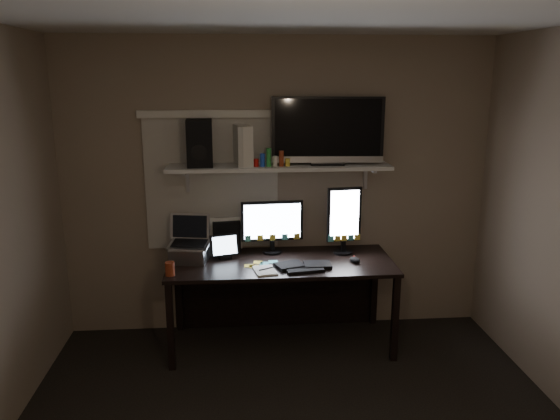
{
  "coord_description": "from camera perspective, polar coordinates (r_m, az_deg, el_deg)",
  "views": [
    {
      "loc": [
        -0.34,
        -2.72,
        2.19
      ],
      "look_at": [
        -0.02,
        1.25,
        1.2
      ],
      "focal_mm": 35.0,
      "sensor_mm": 36.0,
      "label": 1
    }
  ],
  "objects": [
    {
      "name": "tv",
      "position": [
        4.42,
        5.0,
        8.22
      ],
      "size": [
        0.91,
        0.22,
        0.54
      ],
      "primitive_type": "cube",
      "rotation": [
        0.0,
        0.0,
        -0.06
      ],
      "color": "black",
      "rests_on": "wall_shelf"
    },
    {
      "name": "window_blinds",
      "position": [
        4.6,
        -7.12,
        2.71
      ],
      "size": [
        1.1,
        0.02,
        1.1
      ],
      "primitive_type": "cube",
      "color": "beige",
      "rests_on": "back_wall"
    },
    {
      "name": "bottles",
      "position": [
        4.33,
        -0.85,
        5.56
      ],
      "size": [
        0.24,
        0.1,
        0.15
      ],
      "primitive_type": null,
      "rotation": [
        0.0,
        0.0,
        0.19
      ],
      "color": "#A50F0C",
      "rests_on": "wall_shelf"
    },
    {
      "name": "sticky_notes",
      "position": [
        4.3,
        -2.48,
        -5.87
      ],
      "size": [
        0.32,
        0.24,
        0.0
      ],
      "primitive_type": null,
      "rotation": [
        0.0,
        0.0,
        0.06
      ],
      "color": "yellow",
      "rests_on": "desk"
    },
    {
      "name": "monitor_portrait",
      "position": [
        4.55,
        6.7,
        -1.07
      ],
      "size": [
        0.29,
        0.09,
        0.57
      ],
      "primitive_type": "cube",
      "rotation": [
        0.0,
        0.0,
        0.11
      ],
      "color": "black",
      "rests_on": "desk"
    },
    {
      "name": "mouse",
      "position": [
        4.42,
        7.81,
        -5.17
      ],
      "size": [
        0.1,
        0.12,
        0.04
      ],
      "primitive_type": "ellipsoid",
      "rotation": [
        0.0,
        0.0,
        0.27
      ],
      "color": "black",
      "rests_on": "desk"
    },
    {
      "name": "cup",
      "position": [
        4.17,
        -11.43,
        -6.04
      ],
      "size": [
        0.09,
        0.09,
        0.1
      ],
      "primitive_type": "cylinder",
      "rotation": [
        0.0,
        0.0,
        0.26
      ],
      "color": "maroon",
      "rests_on": "desk"
    },
    {
      "name": "tablet",
      "position": [
        4.45,
        -5.78,
        -3.81
      ],
      "size": [
        0.25,
        0.16,
        0.21
      ],
      "primitive_type": "cube",
      "rotation": [
        0.0,
        0.0,
        0.28
      ],
      "color": "black",
      "rests_on": "desk"
    },
    {
      "name": "monitor_landscape",
      "position": [
        4.55,
        -0.82,
        -1.76
      ],
      "size": [
        0.52,
        0.09,
        0.45
      ],
      "primitive_type": "cube",
      "rotation": [
        0.0,
        0.0,
        0.07
      ],
      "color": "black",
      "rests_on": "desk"
    },
    {
      "name": "desk",
      "position": [
        4.58,
        -0.03,
        -6.94
      ],
      "size": [
        1.8,
        0.75,
        0.73
      ],
      "color": "black",
      "rests_on": "floor"
    },
    {
      "name": "wall_shelf",
      "position": [
        4.42,
        -0.11,
        4.54
      ],
      "size": [
        1.8,
        0.35,
        0.03
      ],
      "primitive_type": "cube",
      "color": "beige",
      "rests_on": "back_wall"
    },
    {
      "name": "keyboard",
      "position": [
        4.28,
        2.48,
        -5.79
      ],
      "size": [
        0.46,
        0.24,
        0.03
      ],
      "primitive_type": "cube",
      "rotation": [
        0.0,
        0.0,
        0.17
      ],
      "color": "black",
      "rests_on": "desk"
    },
    {
      "name": "laptop",
      "position": [
        4.4,
        -9.47,
        -3.11
      ],
      "size": [
        0.36,
        0.31,
        0.36
      ],
      "primitive_type": "cube",
      "rotation": [
        0.0,
        0.0,
        -0.18
      ],
      "color": "#B1B1B5",
      "rests_on": "desk"
    },
    {
      "name": "file_sorter",
      "position": [
        4.62,
        -5.63,
        -2.61
      ],
      "size": [
        0.24,
        0.14,
        0.29
      ],
      "primitive_type": "cube",
      "rotation": [
        0.0,
        0.0,
        0.15
      ],
      "color": "black",
      "rests_on": "desk"
    },
    {
      "name": "back_wall",
      "position": [
        4.63,
        -0.27,
        2.27
      ],
      "size": [
        3.6,
        0.0,
        3.6
      ],
      "primitive_type": "plane",
      "rotation": [
        1.57,
        0.0,
        0.0
      ],
      "color": "#796957",
      "rests_on": "floor"
    },
    {
      "name": "notepad",
      "position": [
        4.19,
        -1.59,
        -6.35
      ],
      "size": [
        0.19,
        0.24,
        0.01
      ],
      "primitive_type": "cube",
      "rotation": [
        0.0,
        0.0,
        0.18
      ],
      "color": "white",
      "rests_on": "desk"
    },
    {
      "name": "ceiling",
      "position": [
        2.76,
        2.68,
        20.41
      ],
      "size": [
        3.6,
        3.6,
        0.0
      ],
      "primitive_type": "plane",
      "rotation": [
        3.14,
        0.0,
        0.0
      ],
      "color": "silver",
      "rests_on": "back_wall"
    },
    {
      "name": "game_console",
      "position": [
        4.4,
        -3.89,
        6.77
      ],
      "size": [
        0.16,
        0.28,
        0.32
      ],
      "primitive_type": "cube",
      "rotation": [
        0.0,
        0.0,
        0.3
      ],
      "color": "beige",
      "rests_on": "wall_shelf"
    },
    {
      "name": "speaker",
      "position": [
        4.39,
        -8.41,
        6.95
      ],
      "size": [
        0.21,
        0.25,
        0.37
      ],
      "primitive_type": "cube",
      "rotation": [
        0.0,
        0.0,
        0.05
      ],
      "color": "black",
      "rests_on": "wall_shelf"
    }
  ]
}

